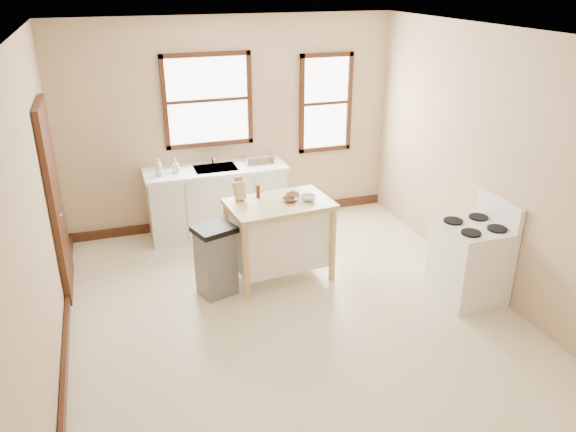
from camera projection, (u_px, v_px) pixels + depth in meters
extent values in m
plane|color=beige|center=(291.00, 312.00, 5.90)|extent=(5.00, 5.00, 0.00)
plane|color=white|center=(291.00, 33.00, 4.78)|extent=(5.00, 5.00, 0.00)
cube|color=tan|center=(231.00, 125.00, 7.51)|extent=(4.50, 0.04, 2.80)
cube|color=tan|center=(36.00, 217.00, 4.68)|extent=(0.04, 5.00, 2.80)
cube|color=tan|center=(490.00, 164.00, 5.99)|extent=(0.04, 5.00, 2.80)
cube|color=#331B0D|center=(55.00, 200.00, 5.96)|extent=(0.06, 0.90, 2.10)
cube|color=#331B0D|center=(235.00, 217.00, 8.02)|extent=(4.50, 0.04, 0.12)
cube|color=#331B0D|center=(66.00, 348.00, 5.23)|extent=(0.04, 5.00, 0.12)
cylinder|color=silver|center=(212.00, 156.00, 7.47)|extent=(0.03, 0.03, 0.22)
imported|color=#B2B2B2|center=(159.00, 167.00, 7.02)|extent=(0.09, 0.09, 0.23)
imported|color=#B2B2B2|center=(176.00, 166.00, 7.16)|extent=(0.10, 0.10, 0.18)
cylinder|color=#442312|center=(258.00, 191.00, 6.32)|extent=(0.05, 0.05, 0.15)
imported|color=brown|center=(290.00, 200.00, 6.23)|extent=(0.18, 0.18, 0.04)
imported|color=brown|center=(293.00, 195.00, 6.36)|extent=(0.22, 0.22, 0.04)
imported|color=silver|center=(308.00, 198.00, 6.27)|extent=(0.19, 0.19, 0.05)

